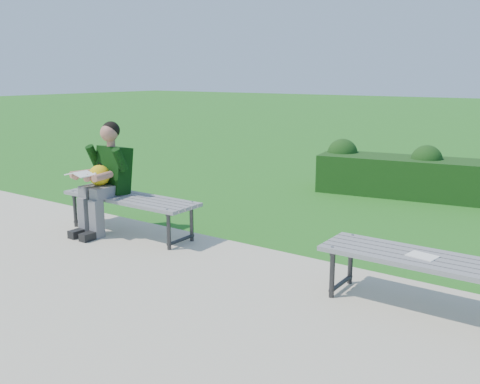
{
  "coord_description": "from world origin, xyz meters",
  "views": [
    {
      "loc": [
        3.04,
        -4.71,
        1.88
      ],
      "look_at": [
        -0.09,
        -0.25,
        0.67
      ],
      "focal_mm": 40.0,
      "sensor_mm": 36.0,
      "label": 1
    }
  ],
  "objects_px": {
    "hedge": "(421,175)",
    "bench_right": "(435,265)",
    "seated_boy": "(105,175)",
    "bench_left": "(130,201)",
    "paper_sheet": "(422,256)"
  },
  "relations": [
    {
      "from": "hedge",
      "to": "bench_right",
      "type": "xyz_separation_m",
      "value": [
        1.35,
        -4.16,
        0.06
      ]
    },
    {
      "from": "bench_right",
      "to": "seated_boy",
      "type": "bearing_deg",
      "value": 179.28
    },
    {
      "from": "seated_boy",
      "to": "bench_left",
      "type": "bearing_deg",
      "value": 17.62
    },
    {
      "from": "bench_right",
      "to": "seated_boy",
      "type": "xyz_separation_m",
      "value": [
        -3.85,
        0.05,
        0.3
      ]
    },
    {
      "from": "bench_left",
      "to": "paper_sheet",
      "type": "height_order",
      "value": "bench_left"
    },
    {
      "from": "paper_sheet",
      "to": "bench_right",
      "type": "bearing_deg",
      "value": 0.0
    },
    {
      "from": "hedge",
      "to": "paper_sheet",
      "type": "bearing_deg",
      "value": -73.29
    },
    {
      "from": "hedge",
      "to": "bench_left",
      "type": "height_order",
      "value": "hedge"
    },
    {
      "from": "bench_left",
      "to": "bench_right",
      "type": "distance_m",
      "value": 3.55
    },
    {
      "from": "hedge",
      "to": "bench_left",
      "type": "relative_size",
      "value": 1.81
    },
    {
      "from": "hedge",
      "to": "bench_left",
      "type": "bearing_deg",
      "value": -118.72
    },
    {
      "from": "bench_right",
      "to": "seated_boy",
      "type": "distance_m",
      "value": 3.86
    },
    {
      "from": "seated_boy",
      "to": "hedge",
      "type": "bearing_deg",
      "value": 58.69
    },
    {
      "from": "bench_left",
      "to": "seated_boy",
      "type": "relative_size",
      "value": 1.37
    },
    {
      "from": "bench_right",
      "to": "paper_sheet",
      "type": "relative_size",
      "value": 7.4
    }
  ]
}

